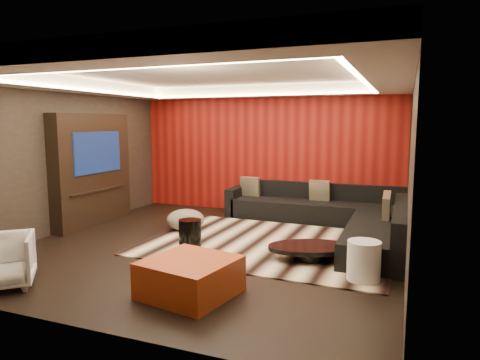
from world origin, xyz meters
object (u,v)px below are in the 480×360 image
at_px(white_side_table, 364,261).
at_px(sectional_sofa, 335,217).
at_px(orange_ottoman, 190,277).
at_px(drum_stool, 190,233).
at_px(armchair, 2,261).
at_px(coffee_table, 310,252).

xyz_separation_m(white_side_table, sectional_sofa, (-0.77, 2.53, -0.00)).
bearing_deg(orange_ottoman, drum_stool, 118.02).
distance_m(drum_stool, orange_ottoman, 1.98).
relative_size(white_side_table, armchair, 0.73).
bearing_deg(drum_stool, armchair, -119.29).
relative_size(coffee_table, armchair, 1.73).
relative_size(white_side_table, sectional_sofa, 0.14).
bearing_deg(white_side_table, coffee_table, 144.65).
bearing_deg(drum_stool, sectional_sofa, 44.08).
height_order(orange_ottoman, sectional_sofa, sectional_sofa).
relative_size(drum_stool, armchair, 0.60).
bearing_deg(coffee_table, armchair, -144.08).
bearing_deg(sectional_sofa, drum_stool, -135.92).
height_order(armchair, sectional_sofa, sectional_sofa).
bearing_deg(sectional_sofa, coffee_table, -91.51).
relative_size(coffee_table, orange_ottoman, 1.29).
bearing_deg(coffee_table, orange_ottoman, -120.79).
bearing_deg(sectional_sofa, white_side_table, -73.18).
bearing_deg(sectional_sofa, armchair, -127.75).
bearing_deg(white_side_table, armchair, -156.16).
bearing_deg(armchair, drum_stool, 19.14).
xyz_separation_m(coffee_table, sectional_sofa, (0.05, 1.95, 0.14)).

